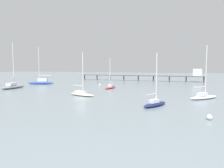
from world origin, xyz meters
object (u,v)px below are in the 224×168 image
Objects in this scene: sailboat_red at (111,86)px; sailboat_blue at (41,82)px; pier at (165,74)px; sailboat_white at (204,96)px; mooring_buoy_mid at (209,117)px; sailboat_cream at (82,93)px; sailboat_navy at (155,103)px; mooring_buoy_inner at (100,85)px; sailboat_gray at (13,86)px.

sailboat_red is 0.65× the size of sailboat_blue.
pier is 5.30× the size of sailboat_white.
mooring_buoy_mid is (12.11, -70.10, -2.95)m from pier.
sailboat_cream is 27.26m from sailboat_white.
sailboat_navy is 31.22m from sailboat_red.
sailboat_blue is at bearing 141.84° from sailboat_cream.
mooring_buoy_inner is 1.07× the size of mooring_buoy_mid.
sailboat_blue is at bearing -179.88° from mooring_buoy_inner.
sailboat_white is 37.91m from mooring_buoy_inner.
mooring_buoy_inner is (24.90, 0.05, -0.58)m from sailboat_blue.
sailboat_red is at bearing -10.36° from sailboat_blue.
sailboat_white is (26.15, -14.12, 0.08)m from sailboat_red.
sailboat_blue reaches higher than sailboat_navy.
pier reaches higher than mooring_buoy_inner.
sailboat_white reaches higher than sailboat_navy.
sailboat_white is (12.82, -51.32, -2.63)m from pier.
sailboat_cream is at bearing 156.90° from sailboat_navy.
sailboat_navy is at bearing -33.03° from sailboat_blue.
sailboat_cream is 38.44m from sailboat_blue.
sailboat_white reaches higher than mooring_buoy_inner.
pier is 81.15× the size of mooring_buoy_mid.
pier is 57.12m from sailboat_cream.
sailboat_navy is 12.47× the size of mooring_buoy_mid.
sailboat_blue is (-1.85, 16.15, 0.18)m from sailboat_gray.
pier is 4.16× the size of sailboat_blue.
sailboat_gray is at bearing 161.74° from sailboat_navy.
sailboat_white reaches higher than sailboat_cream.
mooring_buoy_mid is (-0.70, -18.78, -0.32)m from sailboat_white.
sailboat_red is 41.59m from mooring_buoy_mid.
pier is 63.27m from sailboat_navy.
sailboat_red is at bearing 124.02° from sailboat_navy.
sailboat_blue is (-44.38, -31.52, -2.34)m from pier.
sailboat_gray reaches higher than sailboat_white.
sailboat_navy reaches higher than mooring_buoy_inner.
sailboat_navy is at bearing -23.10° from sailboat_cream.
sailboat_blue is 68.41m from mooring_buoy_mid.
sailboat_gray is 31.02m from sailboat_red.
mooring_buoy_mid is at bearing -80.20° from pier.
sailboat_cream is at bearing -171.66° from sailboat_white.
sailboat_white reaches higher than pier.
pier is at bearing 99.80° from mooring_buoy_mid.
sailboat_blue reaches higher than mooring_buoy_mid.
sailboat_blue is 1.27× the size of sailboat_white.
pier is 63.94m from sailboat_gray.
mooring_buoy_mid is at bearing -34.33° from sailboat_blue.
sailboat_navy is 0.90× the size of sailboat_cream.
sailboat_red is 8.41m from mooring_buoy_inner.
pier is 71.20m from mooring_buoy_mid.
sailboat_navy is at bearing -126.44° from sailboat_white.
sailboat_cream is 18.09m from sailboat_red.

